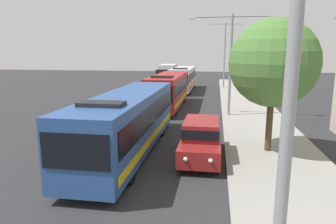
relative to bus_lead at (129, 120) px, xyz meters
name	(u,v)px	position (x,y,z in m)	size (l,w,h in m)	color
bus_lead	(129,120)	(0.00, 0.00, 0.00)	(2.58, 11.87, 3.21)	#284C8C
bus_second_in_line	(168,90)	(0.00, 12.84, 0.00)	(2.58, 10.69, 3.21)	maroon
bus_middle	(183,78)	(0.00, 25.49, 0.00)	(2.58, 11.18, 3.21)	silver
white_suv	(201,138)	(3.70, -0.36, -0.66)	(1.86, 4.79, 1.90)	maroon
box_truck_oncoming	(167,74)	(-3.30, 32.62, 0.01)	(2.35, 7.26, 3.15)	black
streetlamp_near	(292,69)	(5.40, -9.76, 3.16)	(5.52, 0.28, 7.64)	gray
streetlamp_mid	(231,53)	(5.40, 9.66, 3.30)	(6.55, 0.28, 7.77)	gray
streetlamp_far	(225,49)	(5.40, 29.07, 3.82)	(5.02, 0.28, 8.95)	gray
roadside_tree	(273,63)	(7.05, 0.97, 2.87)	(4.30, 4.30, 6.57)	#4C3823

